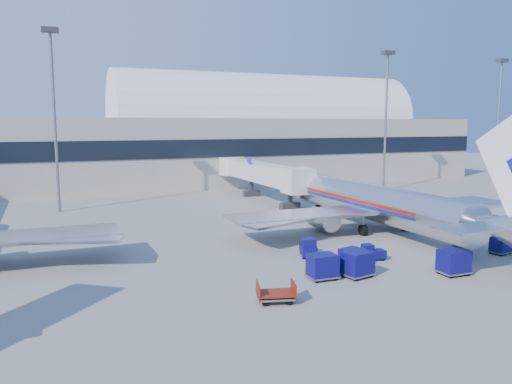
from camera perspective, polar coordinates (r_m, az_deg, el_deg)
name	(u,v)px	position (r m, az deg, el deg)	size (l,w,h in m)	color
ground	(316,251)	(44.19, 6.85, -6.72)	(260.00, 260.00, 0.00)	gray
terminal	(91,144)	(93.39, -18.29, 5.25)	(170.00, 28.15, 21.00)	#B2AA9E
airliner_main	(379,203)	(52.72, 13.91, -1.28)	(32.00, 37.26, 12.07)	silver
jetbridge_near	(257,172)	(74.13, 0.13, 2.29)	(4.40, 27.50, 6.25)	silver
mast_west	(53,93)	(67.16, -22.16, 10.44)	(2.00, 1.20, 22.60)	slate
mast_east	(386,100)	(84.57, 14.68, 10.09)	(2.00, 1.20, 22.60)	slate
mast_far_east	(499,103)	(101.73, 26.05, 9.13)	(2.00, 1.20, 22.60)	slate
barrier_near	(456,226)	(56.48, 21.89, -3.57)	(3.00, 0.55, 0.90)	#9E9E96
barrier_mid	(479,223)	(58.83, 24.17, -3.26)	(3.00, 0.55, 0.90)	#9E9E96
barrier_far	(502,221)	(61.27, 26.28, -2.97)	(3.00, 0.55, 0.90)	#9E9E96
tug_lead	(371,253)	(41.98, 13.05, -6.78)	(2.18, 1.30, 1.34)	#0C0B55
tug_right	(466,239)	(49.11, 22.85, -5.00)	(2.49, 1.66, 1.49)	#0C0B55
tug_left	(308,248)	(42.18, 6.01, -6.37)	(2.06, 2.78, 1.63)	#0C0B55
cart_train_a	(351,258)	(39.20, 10.86, -7.42)	(2.06, 1.76, 1.57)	#0C0B55
cart_train_b	(357,264)	(37.16, 11.51, -8.01)	(2.43, 2.03, 1.89)	#0C0B55
cart_train_c	(323,266)	(36.25, 7.61, -8.39)	(2.13, 1.67, 1.82)	#0C0B55
cart_solo_near	(454,262)	(39.72, 21.66, -7.40)	(2.18, 1.69, 1.87)	#0C0B55
cart_solo_far	(501,245)	(47.66, 26.19, -5.42)	(1.89, 1.56, 1.50)	#0C0B55
cart_open_red	(276,295)	(31.71, 2.33, -11.70)	(2.72, 2.23, 0.63)	slate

